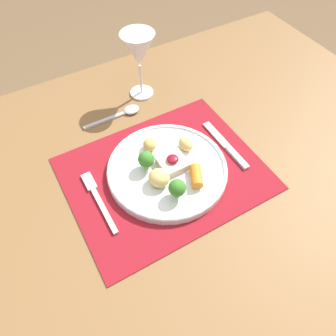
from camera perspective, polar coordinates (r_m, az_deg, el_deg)
name	(u,v)px	position (r m, az deg, el deg)	size (l,w,h in m)	color
ground_plane	(166,277)	(1.47, -0.34, -18.42)	(8.00, 8.00, 0.00)	brown
dining_table	(165,192)	(0.88, -0.54, -4.20)	(1.52, 1.01, 0.74)	brown
placemat	(165,173)	(0.81, -0.59, -0.95)	(0.47, 0.37, 0.00)	maroon
dinner_plate	(168,170)	(0.80, 0.00, -0.27)	(0.30, 0.30, 0.07)	silver
fork	(97,197)	(0.78, -12.20, -5.01)	(0.02, 0.18, 0.01)	#B2B2B7
knife	(228,148)	(0.87, 10.42, 3.51)	(0.02, 0.18, 0.01)	#B2B2B7
spoon	(124,112)	(0.96, -7.59, 9.59)	(0.17, 0.04, 0.01)	#B2B2B7
wine_glass_near	(139,52)	(0.94, -5.15, 19.50)	(0.09, 0.09, 0.20)	white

